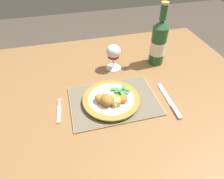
# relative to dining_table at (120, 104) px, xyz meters

# --- Properties ---
(ground_plane) EXTENTS (6.00, 6.00, 0.00)m
(ground_plane) POSITION_rel_dining_table_xyz_m (0.00, 0.00, -0.66)
(ground_plane) COLOR #4C4238
(dining_table) EXTENTS (1.24, 1.03, 0.74)m
(dining_table) POSITION_rel_dining_table_xyz_m (0.00, 0.00, 0.00)
(dining_table) COLOR olive
(dining_table) RESTS_ON ground
(placemat) EXTENTS (0.36, 0.25, 0.01)m
(placemat) POSITION_rel_dining_table_xyz_m (-0.05, -0.06, 0.09)
(placemat) COLOR gray
(placemat) RESTS_ON dining_table
(dinner_plate) EXTENTS (0.23, 0.23, 0.02)m
(dinner_plate) POSITION_rel_dining_table_xyz_m (-0.06, -0.06, 0.10)
(dinner_plate) COLOR white
(dinner_plate) RESTS_ON placemat
(breaded_croquettes) EXTENTS (0.08, 0.08, 0.04)m
(breaded_croquettes) POSITION_rel_dining_table_xyz_m (-0.09, -0.08, 0.13)
(breaded_croquettes) COLOR #B77F3D
(breaded_croquettes) RESTS_ON dinner_plate
(green_beans_pile) EXTENTS (0.08, 0.08, 0.02)m
(green_beans_pile) POSITION_rel_dining_table_xyz_m (-0.02, -0.05, 0.12)
(green_beans_pile) COLOR #338438
(green_beans_pile) RESTS_ON dinner_plate
(glazed_carrots) EXTENTS (0.07, 0.05, 0.02)m
(glazed_carrots) POSITION_rel_dining_table_xyz_m (-0.03, -0.09, 0.12)
(glazed_carrots) COLOR orange
(glazed_carrots) RESTS_ON dinner_plate
(fork) EXTENTS (0.03, 0.13, 0.01)m
(fork) POSITION_rel_dining_table_xyz_m (-0.27, -0.07, 0.09)
(fork) COLOR silver
(fork) RESTS_ON dining_table
(table_knife) EXTENTS (0.03, 0.21, 0.01)m
(table_knife) POSITION_rel_dining_table_xyz_m (0.18, -0.13, 0.09)
(table_knife) COLOR silver
(table_knife) RESTS_ON dining_table
(wine_glass) EXTENTS (0.07, 0.07, 0.13)m
(wine_glass) POSITION_rel_dining_table_xyz_m (0.01, 0.18, 0.17)
(wine_glass) COLOR silver
(wine_glass) RESTS_ON dining_table
(bottle) EXTENTS (0.08, 0.08, 0.31)m
(bottle) POSITION_rel_dining_table_xyz_m (0.24, 0.17, 0.20)
(bottle) COLOR #23562D
(bottle) RESTS_ON dining_table
(roast_potatoes) EXTENTS (0.04, 0.06, 0.03)m
(roast_potatoes) POSITION_rel_dining_table_xyz_m (-0.05, -0.10, 0.12)
(roast_potatoes) COLOR gold
(roast_potatoes) RESTS_ON dinner_plate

